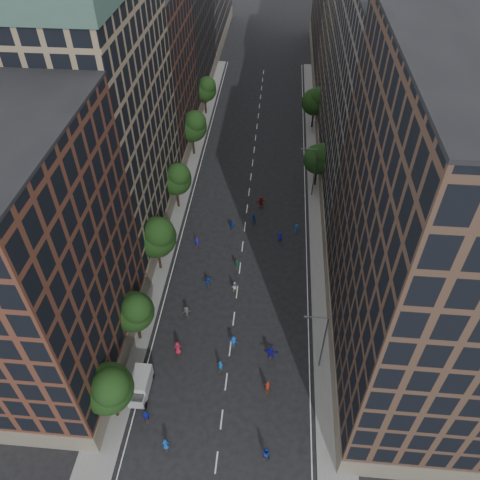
{
  "coord_description": "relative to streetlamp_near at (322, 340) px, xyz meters",
  "views": [
    {
      "loc": [
        4.01,
        -18.9,
        48.02
      ],
      "look_at": [
        -0.31,
        30.71,
        2.0
      ],
      "focal_mm": 35.0,
      "sensor_mm": 36.0,
      "label": 1
    }
  ],
  "objects": [
    {
      "name": "skater_11",
      "position": [
        -14.37,
        11.25,
        -4.41
      ],
      "size": [
        1.47,
        0.98,
        1.52
      ],
      "primitive_type": "imported",
      "rotation": [
        0.0,
        0.0,
        3.56
      ],
      "color": "#1644B4",
      "rests_on": "ground"
    },
    {
      "name": "bldg_right_c",
      "position": [
        8.63,
        59.0,
        12.33
      ],
      "size": [
        14.0,
        26.0,
        35.0
      ],
      "primitive_type": "cube",
      "color": "#857257",
      "rests_on": "ground"
    },
    {
      "name": "skater_15",
      "position": [
        -2.41,
        23.24,
        -4.39
      ],
      "size": [
        1.15,
        0.94,
        1.56
      ],
      "primitive_type": "imported",
      "rotation": [
        0.0,
        0.0,
        3.57
      ],
      "color": "#1548AC",
      "rests_on": "ground"
    },
    {
      "name": "tree_left_2",
      "position": [
        -21.36,
        13.83,
        1.19
      ],
      "size": [
        5.6,
        5.6,
        9.45
      ],
      "color": "black",
      "rests_on": "ground"
    },
    {
      "name": "streetlamp_far",
      "position": [
        0.0,
        33.0,
        0.0
      ],
      "size": [
        2.64,
        0.22,
        9.06
      ],
      "color": "#595B60",
      "rests_on": "ground"
    },
    {
      "name": "skater_6",
      "position": [
        -16.49,
        0.32,
        -4.2
      ],
      "size": [
        1.07,
        0.84,
        1.93
      ],
      "primitive_type": "imported",
      "rotation": [
        0.0,
        0.0,
        3.41
      ],
      "color": "#A81C36",
      "rests_on": "ground"
    },
    {
      "name": "tree_left_5",
      "position": [
        -21.39,
        59.86,
        0.51
      ],
      "size": [
        4.8,
        4.8,
        8.33
      ],
      "color": "black",
      "rests_on": "ground"
    },
    {
      "name": "skater_9",
      "position": [
        -16.41,
        5.97,
        -4.36
      ],
      "size": [
        1.18,
        0.92,
        1.61
      ],
      "primitive_type": "imported",
      "rotation": [
        0.0,
        0.0,
        3.49
      ],
      "color": "#45454A",
      "rests_on": "ground"
    },
    {
      "name": "bldg_left_b",
      "position": [
        -29.37,
        23.0,
        11.83
      ],
      "size": [
        14.0,
        26.0,
        34.0
      ],
      "primitive_type": "cube",
      "color": "#857257",
      "rests_on": "ground"
    },
    {
      "name": "sidewalk_left",
      "position": [
        -22.37,
        35.5,
        -5.09
      ],
      "size": [
        4.0,
        105.0,
        0.15
      ],
      "primitive_type": "cube",
      "color": "slate",
      "rests_on": "ground"
    },
    {
      "name": "skater_14",
      "position": [
        -9.11,
        25.05,
        -4.35
      ],
      "size": [
        0.84,
        0.68,
        1.63
      ],
      "primitive_type": "imported",
      "rotation": [
        0.0,
        0.0,
        3.22
      ],
      "color": "#144AA5",
      "rests_on": "ground"
    },
    {
      "name": "tree_left_1",
      "position": [
        -21.39,
        1.86,
        0.38
      ],
      "size": [
        4.8,
        4.8,
        8.21
      ],
      "color": "black",
      "rests_on": "ground"
    },
    {
      "name": "bldg_left_a",
      "position": [
        -29.37,
        -1.0,
        9.83
      ],
      "size": [
        14.0,
        22.0,
        30.0
      ],
      "primitive_type": "cube",
      "color": "#552E20",
      "rests_on": "ground"
    },
    {
      "name": "skater_17",
      "position": [
        -8.14,
        29.2,
        -4.21
      ],
      "size": [
        1.86,
        1.24,
        1.92
      ],
      "primitive_type": "imported",
      "rotation": [
        0.0,
        0.0,
        3.56
      ],
      "color": "maroon",
      "rests_on": "ground"
    },
    {
      "name": "bldg_left_d",
      "position": [
        -29.37,
        70.0,
        10.83
      ],
      "size": [
        14.0,
        28.0,
        32.0
      ],
      "primitive_type": "cube",
      "color": "#2C241D",
      "rests_on": "ground"
    },
    {
      "name": "tree_left_3",
      "position": [
        -21.38,
        27.85,
        0.65
      ],
      "size": [
        5.0,
        5.0,
        8.58
      ],
      "color": "black",
      "rests_on": "ground"
    },
    {
      "name": "ground",
      "position": [
        -10.37,
        28.0,
        -5.17
      ],
      "size": [
        240.0,
        240.0,
        0.0
      ],
      "primitive_type": "plane",
      "color": "black",
      "rests_on": "ground"
    },
    {
      "name": "skater_10",
      "position": [
        -10.76,
        14.92,
        -4.35
      ],
      "size": [
        0.97,
        0.43,
        1.64
      ],
      "primitive_type": "imported",
      "rotation": [
        0.0,
        0.0,
        3.17
      ],
      "color": "#237446",
      "rests_on": "ground"
    },
    {
      "name": "skater_5",
      "position": [
        -5.46,
        0.63,
        -4.22
      ],
      "size": [
        1.79,
        0.68,
        1.9
      ],
      "primitive_type": "imported",
      "rotation": [
        0.0,
        0.0,
        3.07
      ],
      "color": "#1714A5",
      "rests_on": "ground"
    },
    {
      "name": "tree_right_b",
      "position": [
        1.02,
        55.85,
        0.79
      ],
      "size": [
        5.2,
        5.2,
        8.83
      ],
      "color": "black",
      "rests_on": "ground"
    },
    {
      "name": "tree_left_4",
      "position": [
        -21.37,
        43.84,
        0.93
      ],
      "size": [
        5.4,
        5.4,
        9.08
      ],
      "color": "black",
      "rests_on": "ground"
    },
    {
      "name": "tree_left_0",
      "position": [
        -21.38,
        -8.15,
        0.79
      ],
      "size": [
        5.2,
        5.2,
        8.83
      ],
      "color": "black",
      "rests_on": "ground"
    },
    {
      "name": "bldg_right_b",
      "position": [
        8.63,
        32.0,
        11.33
      ],
      "size": [
        14.0,
        28.0,
        33.0
      ],
      "primitive_type": "cube",
      "color": "#645C52",
      "rests_on": "ground"
    },
    {
      "name": "sidewalk_right",
      "position": [
        1.63,
        35.5,
        -5.09
      ],
      "size": [
        4.0,
        105.0,
        0.15
      ],
      "primitive_type": "cube",
      "color": "slate",
      "rests_on": "ground"
    },
    {
      "name": "skater_3",
      "position": [
        -9.98,
        1.88,
        -4.33
      ],
      "size": [
        1.1,
        0.65,
        1.68
      ],
      "primitive_type": "imported",
      "rotation": [
        0.0,
        0.0,
        3.12
      ],
      "color": "#144AA6",
      "rests_on": "ground"
    },
    {
      "name": "streetlamp_near",
      "position": [
        0.0,
        0.0,
        0.0
      ],
      "size": [
        2.64,
        0.22,
        9.06
      ],
      "color": "#595B60",
      "rests_on": "ground"
    },
    {
      "name": "skater_16",
      "position": [
        -12.23,
        23.05,
        -4.25
      ],
      "size": [
        1.12,
        0.56,
        1.84
      ],
      "primitive_type": "imported",
      "rotation": [
        0.0,
        0.0,
        3.03
      ],
      "color": "#1438A8",
      "rests_on": "ground"
    },
    {
      "name": "skater_12",
      "position": [
        -4.88,
        21.28,
        -4.39
      ],
      "size": [
        0.87,
        0.68,
        1.56
      ],
      "primitive_type": "imported",
      "rotation": [
        0.0,
        0.0,
        3.41
      ],
      "color": "#1914A3",
      "rests_on": "ground"
    },
    {
      "name": "tree_right_a",
      "position": [
        1.02,
        35.85,
        0.46
      ],
      "size": [
        5.0,
        5.0,
        8.39
      ],
      "color": "black",
      "rests_on": "ground"
    },
    {
      "name": "bldg_left_c",
      "position": [
        -29.37,
        46.0,
        8.83
      ],
      "size": [
        14.0,
        20.0,
        28.0
      ],
      "primitive_type": "cube",
      "color": "#552E20",
      "rests_on": "ground"
    },
    {
      "name": "skater_0",
      "position": [
        -15.63,
        -11.0,
        -4.36
      ],
      "size": [
        0.86,
        0.64,
        1.61
      ],
      "primitive_type": "imported",
      "rotation": [
        0.0,
        0.0,
        3.32
      ],
      "color": "#1346A0",
      "rests_on": "ground"
    },
    {
      "name": "bldg_right_a",
      "position": [
        8.63,
        3.0,
        12.83
      ],
      "size": [
        14.0,
        30.0,
        36.0
      ],
      "primitive_type": "cube",
      "color": "#493427",
      "rests_on": "ground"
    },
    {
      "name": "skater_8",
      "position": [
        -10.74,
        10.65,
        -4.33
      ],
      "size": [
        0.88,
        0.73,
        1.67
      ],
      "primitive_type": "imported",
      "rotation": [
        0.0,
        0.0,
        3.27
      ],
      "color": "silver",
      "rests_on": "ground"
    },
    {
      "name": "skater_13",
      "position": [
        -17.1,
        18.89,
        -4.31
      ],
      "size": [
        0.71,
        0.55,
        1.71
      ],
      "primitive_type": "imported",
      "rotation": [
        0.0,
        0.0,
        2.89
      ],
      "color": "#1E17BE",
      "rests_on": "ground"
    },
    {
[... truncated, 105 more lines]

